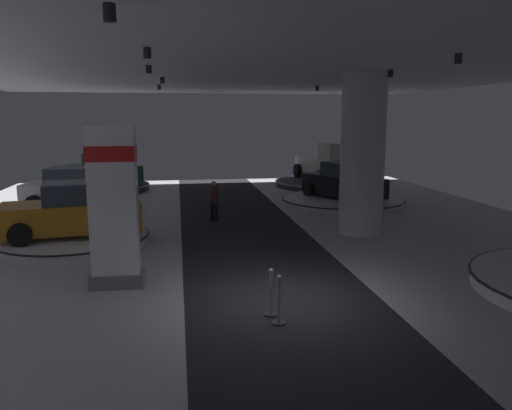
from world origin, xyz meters
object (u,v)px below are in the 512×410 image
object	(u,v)px
display_car_far_right	(344,182)
brand_sign_pylon	(114,205)
display_platform_deep_left	(104,187)
display_platform_far_right	(343,200)
visitor_walking_near	(214,199)
pickup_truck_deep_right	(329,165)
display_car_far_left	(76,190)
display_car_mid_left	(73,212)
column_right	(362,155)
display_platform_deep_right	(327,183)
display_car_deep_left	(104,171)
display_platform_mid_left	(73,239)
display_platform_far_left	(78,210)

from	to	relation	value
display_car_far_right	brand_sign_pylon	bearing A→B (deg)	-131.37
brand_sign_pylon	display_platform_deep_left	distance (m)	16.62
display_platform_deep_left	display_car_far_right	size ratio (longest dim) A/B	1.08
display_platform_far_right	visitor_walking_near	size ratio (longest dim) A/B	3.62
pickup_truck_deep_right	display_car_far_left	bearing A→B (deg)	-154.38
display_car_mid_left	column_right	bearing A→B (deg)	1.04
display_platform_far_right	display_platform_deep_right	distance (m)	5.97
display_car_deep_left	pickup_truck_deep_right	bearing A→B (deg)	-1.11
display_car_deep_left	pickup_truck_deep_right	distance (m)	12.74
column_right	pickup_truck_deep_right	bearing A→B (deg)	78.21
display_car_far_right	visitor_walking_near	size ratio (longest dim) A/B	2.87
display_platform_deep_right	visitor_walking_near	world-z (taller)	visitor_walking_near
brand_sign_pylon	display_platform_deep_left	xyz separation A→B (m)	(-2.53, 16.33, -1.79)
display_platform_far_right	display_car_far_right	bearing A→B (deg)	-69.18
brand_sign_pylon	display_platform_mid_left	xyz separation A→B (m)	(-1.85, 4.33, -1.82)
pickup_truck_deep_right	column_right	bearing A→B (deg)	-101.79
display_platform_deep_right	pickup_truck_deep_right	world-z (taller)	pickup_truck_deep_right
column_right	display_platform_deep_left	size ratio (longest dim) A/B	1.12
display_car_deep_left	visitor_walking_near	world-z (taller)	display_car_deep_left
display_platform_deep_left	display_car_deep_left	xyz separation A→B (m)	(0.02, -0.02, 0.93)
display_platform_deep_left	display_platform_mid_left	world-z (taller)	display_platform_deep_left
display_platform_far_left	display_platform_far_right	world-z (taller)	display_platform_far_left
column_right	brand_sign_pylon	xyz separation A→B (m)	(-7.82, -4.51, -0.76)
pickup_truck_deep_right	visitor_walking_near	size ratio (longest dim) A/B	3.46
visitor_walking_near	display_car_far_right	bearing A→B (deg)	26.74
display_car_far_left	pickup_truck_deep_right	xyz separation A→B (m)	(12.99, 6.23, 0.24)
display_platform_far_left	display_car_far_left	xyz separation A→B (m)	(-0.03, 0.00, 0.87)
brand_sign_pylon	display_car_far_right	size ratio (longest dim) A/B	0.84
display_car_far_left	visitor_walking_near	size ratio (longest dim) A/B	2.76
display_platform_mid_left	display_platform_deep_left	bearing A→B (deg)	93.23
display_car_deep_left	display_car_far_left	bearing A→B (deg)	-92.21
display_car_far_right	display_platform_deep_right	size ratio (longest dim) A/B	0.75
display_car_far_left	column_right	bearing A→B (deg)	-26.74
display_platform_deep_left	visitor_walking_near	xyz separation A→B (m)	(5.40, -9.06, 0.70)
visitor_walking_near	display_car_far_left	bearing A→B (deg)	155.45
display_platform_mid_left	pickup_truck_deep_right	distance (m)	16.88
column_right	display_platform_deep_right	xyz separation A→B (m)	(2.38, 11.87, -2.57)
display_car_deep_left	visitor_walking_near	xyz separation A→B (m)	(5.37, -9.04, -0.23)
display_platform_mid_left	display_car_far_right	distance (m)	12.68
display_platform_deep_left	display_platform_far_right	size ratio (longest dim) A/B	0.85
display_platform_far_left	display_car_far_left	world-z (taller)	display_car_far_left
brand_sign_pylon	display_car_far_left	size ratio (longest dim) A/B	0.88
column_right	pickup_truck_deep_right	world-z (taller)	column_right
brand_sign_pylon	visitor_walking_near	size ratio (longest dim) A/B	2.42
brand_sign_pylon	display_platform_far_left	world-z (taller)	brand_sign_pylon
display_platform_mid_left	column_right	bearing A→B (deg)	1.07
display_car_far_left	display_platform_far_right	world-z (taller)	display_car_far_left
display_platform_far_right	display_car_far_right	distance (m)	0.87
display_car_far_left	display_car_far_right	distance (m)	11.99
display_car_far_left	display_car_deep_left	bearing A→B (deg)	87.79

